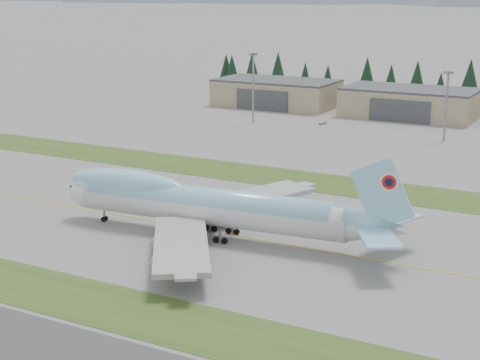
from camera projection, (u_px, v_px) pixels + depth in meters
The scene contains 8 objects.
ground at pixel (269, 241), 140.24m from camera, with size 7000.00×7000.00×0.00m, color gray.
grass_strip_near at pixel (155, 317), 107.87m from camera, with size 400.00×14.00×0.08m, color #354D1B.
grass_strip_far at pixel (350, 187), 178.57m from camera, with size 400.00×18.00×0.08m, color #354D1B.
taxiway_line_main at pixel (269, 241), 140.24m from camera, with size 400.00×0.40×0.02m, color gold.
boeing_747_freighter at pixel (207, 205), 141.65m from camera, with size 72.08×61.95×18.97m.
hangar_left at pixel (276, 93), 298.61m from camera, with size 48.00×26.60×10.80m.
hangar_center at pixel (410, 102), 273.43m from camera, with size 48.00×26.60×10.80m.
service_vehicle_a at pixel (323, 124), 259.95m from camera, with size 1.36×3.37×1.15m, color silver.
Camera 1 is at (57.94, -119.46, 46.98)m, focal length 55.00 mm.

